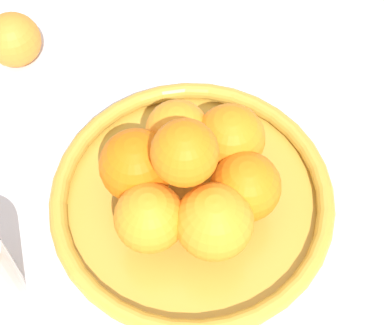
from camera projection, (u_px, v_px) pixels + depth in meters
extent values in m
plane|color=silver|center=(192.00, 207.00, 0.71)|extent=(4.00, 4.00, 0.00)
cylinder|color=gold|center=(192.00, 204.00, 0.71)|extent=(0.30, 0.30, 0.01)
torus|color=gold|center=(192.00, 197.00, 0.69)|extent=(0.31, 0.31, 0.02)
sphere|color=orange|center=(177.00, 132.00, 0.68)|extent=(0.07, 0.07, 0.07)
sphere|color=orange|center=(137.00, 166.00, 0.66)|extent=(0.08, 0.08, 0.08)
sphere|color=orange|center=(149.00, 217.00, 0.63)|extent=(0.07, 0.07, 0.07)
sphere|color=orange|center=(214.00, 222.00, 0.62)|extent=(0.08, 0.08, 0.08)
sphere|color=orange|center=(246.00, 187.00, 0.65)|extent=(0.07, 0.07, 0.07)
sphere|color=orange|center=(230.00, 138.00, 0.67)|extent=(0.07, 0.07, 0.07)
sphere|color=orange|center=(181.00, 150.00, 0.60)|extent=(0.07, 0.07, 0.07)
sphere|color=orange|center=(14.00, 40.00, 0.79)|extent=(0.07, 0.07, 0.07)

